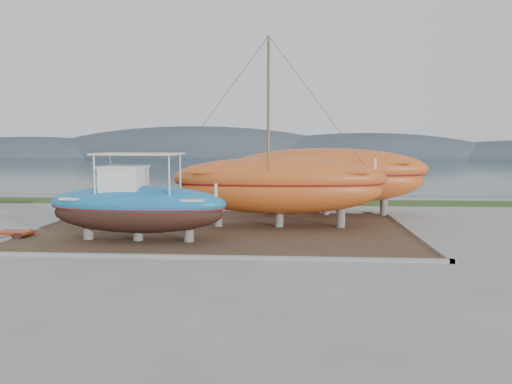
# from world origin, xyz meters

# --- Properties ---
(ground) EXTENTS (140.00, 140.00, 0.00)m
(ground) POSITION_xyz_m (0.00, 0.00, 0.00)
(ground) COLOR gray
(ground) RESTS_ON ground
(dirt_patch) EXTENTS (18.00, 12.00, 0.06)m
(dirt_patch) POSITION_xyz_m (0.00, 4.00, 0.03)
(dirt_patch) COLOR #422D1E
(dirt_patch) RESTS_ON ground
(curb_frame) EXTENTS (18.60, 12.60, 0.15)m
(curb_frame) POSITION_xyz_m (0.00, 4.00, 0.07)
(curb_frame) COLOR gray
(curb_frame) RESTS_ON ground
(grass_strip) EXTENTS (44.00, 3.00, 0.08)m
(grass_strip) POSITION_xyz_m (0.00, 15.50, 0.04)
(grass_strip) COLOR #284219
(grass_strip) RESTS_ON ground
(sea) EXTENTS (260.00, 100.00, 0.04)m
(sea) POSITION_xyz_m (0.00, 70.00, 0.00)
(sea) COLOR #1B3236
(sea) RESTS_ON ground
(mountain_ridge) EXTENTS (200.00, 36.00, 20.00)m
(mountain_ridge) POSITION_xyz_m (0.00, 125.00, 0.00)
(mountain_ridge) COLOR #333D49
(mountain_ridge) RESTS_ON ground
(blue_caique) EXTENTS (7.98, 2.83, 3.79)m
(blue_caique) POSITION_xyz_m (-3.31, 0.99, 1.96)
(blue_caique) COLOR #1D74B4
(blue_caique) RESTS_ON dirt_patch
(white_dinghy) EXTENTS (4.54, 2.62, 1.28)m
(white_dinghy) POSITION_xyz_m (-6.19, 5.35, 0.70)
(white_dinghy) COLOR white
(white_dinghy) RESTS_ON dirt_patch
(orange_sailboat) EXTENTS (10.81, 3.36, 9.44)m
(orange_sailboat) POSITION_xyz_m (2.76, 4.91, 4.78)
(orange_sailboat) COLOR #C3531E
(orange_sailboat) RESTS_ON dirt_patch
(orange_bare_hull) EXTENTS (11.80, 4.05, 3.82)m
(orange_bare_hull) POSITION_xyz_m (5.42, 9.37, 1.97)
(orange_bare_hull) COLOR #C3531E
(orange_bare_hull) RESTS_ON dirt_patch
(red_trailer) EXTENTS (2.28, 1.30, 0.31)m
(red_trailer) POSITION_xyz_m (-9.13, 1.46, 0.16)
(red_trailer) COLOR #A42F12
(red_trailer) RESTS_ON ground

